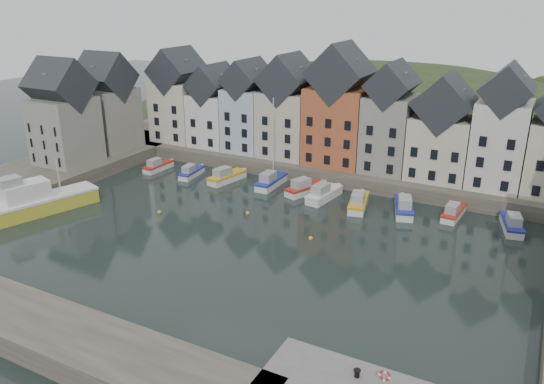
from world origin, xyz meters
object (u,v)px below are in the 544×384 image
Objects in this scene: large_vessel at (40,201)px; boat_a at (158,166)px; mooring_bollard at (357,373)px; boat_d at (271,181)px; life_ring_post at (385,376)px.

boat_a is at bearing 102.16° from large_vessel.
boat_a is 20.62m from large_vessel.
large_vessel is at bearing 164.33° from mooring_bollard.
large_vessel is 23.95× the size of mooring_bollard.
mooring_bollard is at bearing -35.34° from boat_a.
mooring_bollard is at bearing 1.79° from large_vessel.
mooring_bollard is at bearing -55.34° from boat_d.
large_vessel is 10.32× the size of life_ring_post.
boat_d is 0.96× the size of large_vessel.
boat_a is 57.34m from life_ring_post.
life_ring_post reaches higher than boat_a.
mooring_bollard is at bearing 176.57° from life_ring_post.
life_ring_post is (1.88, -0.11, 0.55)m from mooring_bollard.
boat_d is 43.29m from mooring_bollard.
life_ring_post is at bearing -53.46° from boat_d.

